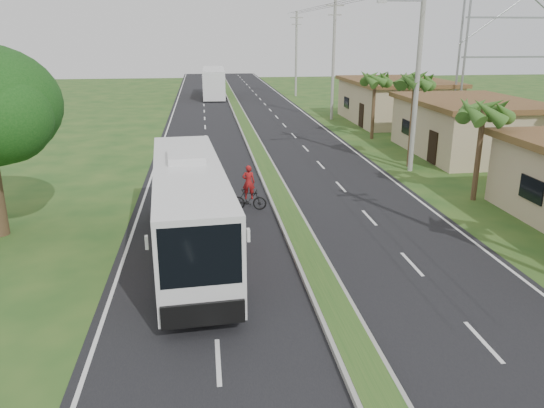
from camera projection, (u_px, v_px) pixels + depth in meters
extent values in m
plane|color=#20491A|center=(355.00, 352.00, 13.61)|extent=(180.00, 180.00, 0.00)
cube|color=black|center=(265.00, 167.00, 32.49)|extent=(14.00, 160.00, 0.02)
cube|color=gray|center=(265.00, 165.00, 32.46)|extent=(1.20, 160.00, 0.17)
cube|color=#20491A|center=(265.00, 164.00, 32.43)|extent=(0.95, 160.00, 0.02)
cube|color=silver|center=(154.00, 170.00, 31.67)|extent=(0.12, 160.00, 0.01)
cube|color=silver|center=(370.00, 164.00, 33.31)|extent=(0.12, 160.00, 0.01)
cube|color=tan|center=(468.00, 129.00, 35.58)|extent=(7.00, 10.00, 3.35)
cube|color=brown|center=(471.00, 102.00, 35.01)|extent=(7.60, 10.60, 0.32)
cube|color=tan|center=(395.00, 102.00, 48.77)|extent=(8.00, 11.00, 3.50)
cube|color=brown|center=(397.00, 81.00, 48.18)|extent=(8.60, 11.60, 0.32)
cylinder|color=#473321|center=(478.00, 154.00, 25.38)|extent=(0.26, 0.26, 4.60)
cylinder|color=#473321|center=(412.00, 123.00, 31.79)|extent=(0.26, 0.26, 5.40)
cylinder|color=#473321|center=(373.00, 108.00, 40.44)|extent=(0.26, 0.26, 4.80)
sphere|color=#113D10|center=(5.00, 117.00, 19.28)|extent=(3.40, 3.40, 3.40)
cylinder|color=gray|center=(418.00, 67.00, 29.80)|extent=(0.28, 0.28, 12.00)
cube|color=gray|center=(403.00, 0.00, 28.58)|extent=(2.40, 0.10, 0.10)
cylinder|color=gray|center=(333.00, 60.00, 48.83)|extent=(0.28, 0.28, 11.00)
cube|color=gray|center=(335.00, 5.00, 47.39)|extent=(1.60, 0.12, 0.12)
cube|color=gray|center=(335.00, 15.00, 47.64)|extent=(1.20, 0.10, 0.10)
cylinder|color=gray|center=(296.00, 54.00, 67.79)|extent=(0.28, 0.28, 10.50)
cube|color=gray|center=(297.00, 18.00, 66.42)|extent=(1.60, 0.12, 0.12)
cube|color=gray|center=(297.00, 24.00, 66.67)|extent=(1.20, 0.10, 0.10)
cylinder|color=gray|center=(465.00, 58.00, 41.70)|extent=(0.18, 0.18, 12.00)
cylinder|color=gray|center=(459.00, 57.00, 42.64)|extent=(0.18, 0.18, 12.00)
cube|color=gray|center=(520.00, 57.00, 42.78)|extent=(10.00, 0.14, 0.14)
cube|color=gray|center=(526.00, 18.00, 41.86)|extent=(10.00, 0.14, 0.14)
cube|color=silver|center=(190.00, 207.00, 18.90)|extent=(3.16, 11.46, 2.97)
cube|color=black|center=(188.00, 185.00, 19.23)|extent=(3.04, 9.21, 1.19)
cube|color=black|center=(200.00, 256.00, 13.53)|extent=(2.13, 0.29, 1.66)
cube|color=red|center=(192.00, 233.00, 18.03)|extent=(2.75, 5.07, 0.52)
cube|color=orange|center=(190.00, 226.00, 19.42)|extent=(2.60, 2.99, 0.24)
cube|color=silver|center=(186.00, 155.00, 19.46)|extent=(1.48, 2.35, 0.26)
cylinder|color=black|center=(162.00, 291.00, 15.79)|extent=(0.37, 1.00, 0.98)
cylinder|color=black|center=(233.00, 284.00, 16.20)|extent=(0.37, 1.00, 0.98)
cylinder|color=black|center=(161.00, 218.00, 21.96)|extent=(0.37, 1.00, 0.98)
cylinder|color=black|center=(213.00, 215.00, 22.36)|extent=(0.37, 1.00, 0.98)
cube|color=white|center=(214.00, 82.00, 67.81)|extent=(2.89, 12.19, 3.38)
cube|color=black|center=(214.00, 74.00, 67.99)|extent=(2.88, 9.02, 1.15)
cube|color=#CC5E14|center=(214.00, 88.00, 67.00)|extent=(2.81, 5.86, 0.37)
cylinder|color=black|center=(205.00, 97.00, 63.35)|extent=(0.34, 1.02, 1.01)
cylinder|color=black|center=(224.00, 97.00, 63.59)|extent=(0.34, 1.02, 1.01)
cylinder|color=black|center=(206.00, 90.00, 72.34)|extent=(0.34, 1.02, 1.01)
cylinder|color=black|center=(223.00, 89.00, 72.58)|extent=(0.34, 1.02, 1.01)
imported|color=black|center=(249.00, 200.00, 24.41)|extent=(1.69, 0.75, 0.98)
imported|color=maroon|center=(249.00, 182.00, 24.14)|extent=(0.64, 0.48, 1.58)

